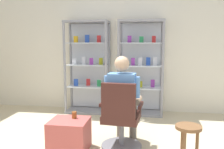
# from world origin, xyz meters

# --- Properties ---
(back_wall) EXTENTS (6.00, 0.10, 2.70)m
(back_wall) POSITION_xyz_m (0.00, 3.00, 1.35)
(back_wall) COLOR silver
(back_wall) RESTS_ON ground
(display_cabinet_left) EXTENTS (0.90, 0.45, 1.90)m
(display_cabinet_left) POSITION_xyz_m (-0.55, 2.76, 0.96)
(display_cabinet_left) COLOR gray
(display_cabinet_left) RESTS_ON ground
(display_cabinet_right) EXTENTS (0.90, 0.45, 1.90)m
(display_cabinet_right) POSITION_xyz_m (0.55, 2.76, 0.96)
(display_cabinet_right) COLOR gray
(display_cabinet_right) RESTS_ON ground
(office_chair) EXTENTS (0.58, 0.56, 0.96)m
(office_chair) POSITION_xyz_m (0.35, 0.94, 0.39)
(office_chair) COLOR slate
(office_chair) RESTS_ON ground
(seated_shopkeeper) EXTENTS (0.51, 0.59, 1.29)m
(seated_shopkeeper) POSITION_xyz_m (0.37, 1.10, 0.71)
(seated_shopkeeper) COLOR slate
(seated_shopkeeper) RESTS_ON ground
(storage_crate) EXTENTS (0.51, 0.46, 0.43)m
(storage_crate) POSITION_xyz_m (-0.34, 0.85, 0.21)
(storage_crate) COLOR #B24C47
(storage_crate) RESTS_ON ground
(tea_glass) EXTENTS (0.07, 0.07, 0.09)m
(tea_glass) POSITION_xyz_m (-0.30, 0.94, 0.47)
(tea_glass) COLOR brown
(tea_glass) RESTS_ON storage_crate
(wooden_stool) EXTENTS (0.32, 0.32, 0.46)m
(wooden_stool) POSITION_xyz_m (1.21, 0.77, 0.37)
(wooden_stool) COLOR brown
(wooden_stool) RESTS_ON ground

